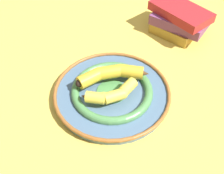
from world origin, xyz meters
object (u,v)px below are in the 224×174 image
book_stack (178,20)px  banana_a (111,94)px  decorative_bowl (112,92)px  banana_b (112,74)px

book_stack → banana_a: bearing=96.5°
decorative_bowl → banana_a: size_ratio=2.05×
decorative_bowl → book_stack: (0.15, -0.36, 0.04)m
banana_b → book_stack: size_ratio=0.92×
banana_a → book_stack: (0.19, -0.39, 0.00)m
decorative_bowl → banana_b: 0.05m
banana_b → book_stack: 0.37m
decorative_bowl → book_stack: 0.40m
banana_b → decorative_bowl: bearing=78.4°
banana_a → banana_b: (0.07, -0.04, 0.00)m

